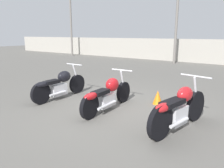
{
  "coord_description": "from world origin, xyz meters",
  "views": [
    {
      "loc": [
        3.17,
        -4.5,
        1.92
      ],
      "look_at": [
        0.0,
        -0.05,
        0.65
      ],
      "focal_mm": 35.0,
      "sensor_mm": 36.0,
      "label": 1
    }
  ],
  "objects_px": {
    "motorcycle_slot_1": "(108,95)",
    "motorcycle_slot_2": "(179,109)",
    "traffic_cone_near": "(158,97)",
    "light_pole_right": "(71,11)",
    "motorcycle_slot_0": "(60,85)"
  },
  "relations": [
    {
      "from": "motorcycle_slot_1",
      "to": "motorcycle_slot_2",
      "type": "relative_size",
      "value": 1.05
    },
    {
      "from": "motorcycle_slot_0",
      "to": "motorcycle_slot_1",
      "type": "distance_m",
      "value": 1.79
    },
    {
      "from": "motorcycle_slot_1",
      "to": "traffic_cone_near",
      "type": "relative_size",
      "value": 5.49
    },
    {
      "from": "motorcycle_slot_1",
      "to": "traffic_cone_near",
      "type": "distance_m",
      "value": 1.48
    },
    {
      "from": "light_pole_right",
      "to": "motorcycle_slot_0",
      "type": "height_order",
      "value": "light_pole_right"
    },
    {
      "from": "motorcycle_slot_2",
      "to": "light_pole_right",
      "type": "bearing_deg",
      "value": 154.27
    },
    {
      "from": "motorcycle_slot_2",
      "to": "motorcycle_slot_0",
      "type": "bearing_deg",
      "value": -170.46
    },
    {
      "from": "motorcycle_slot_1",
      "to": "motorcycle_slot_2",
      "type": "height_order",
      "value": "motorcycle_slot_2"
    },
    {
      "from": "light_pole_right",
      "to": "motorcycle_slot_1",
      "type": "height_order",
      "value": "light_pole_right"
    },
    {
      "from": "motorcycle_slot_1",
      "to": "traffic_cone_near",
      "type": "xyz_separation_m",
      "value": [
        0.84,
        1.2,
        -0.22
      ]
    },
    {
      "from": "motorcycle_slot_0",
      "to": "motorcycle_slot_2",
      "type": "relative_size",
      "value": 1.01
    },
    {
      "from": "light_pole_right",
      "to": "traffic_cone_near",
      "type": "distance_m",
      "value": 15.07
    },
    {
      "from": "motorcycle_slot_1",
      "to": "traffic_cone_near",
      "type": "bearing_deg",
      "value": 52.89
    },
    {
      "from": "motorcycle_slot_1",
      "to": "motorcycle_slot_2",
      "type": "distance_m",
      "value": 1.87
    },
    {
      "from": "motorcycle_slot_0",
      "to": "light_pole_right",
      "type": "bearing_deg",
      "value": 133.67
    }
  ]
}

